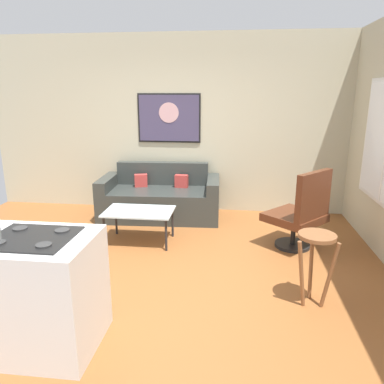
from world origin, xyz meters
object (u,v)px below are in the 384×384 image
Objects in this scene: wall_painting at (169,118)px; bar_stool at (316,250)px; couch at (160,199)px; armchair at (301,213)px; coffee_table at (139,213)px.

bar_stool is at bearing -56.37° from wall_painting.
bar_stool is (1.90, -2.29, 0.25)m from couch.
couch is 1.84× the size of armchair.
wall_painting is at bearing 84.66° from coffee_table.
couch reaches higher than coffee_table.
armchair is at bearing 86.62° from bar_stool.
armchair is (1.98, -1.02, 0.19)m from couch.
coffee_table is 0.87× the size of wall_painting.
bar_stool reaches higher than coffee_table.
couch is at bearing 129.69° from bar_stool.
bar_stool is (1.97, -1.25, 0.15)m from coffee_table.
bar_stool is (-0.08, -1.27, 0.06)m from armchair.
wall_painting is (-1.90, 1.48, 1.03)m from armchair.
armchair is 1.28m from bar_stool.
coffee_table is at bearing -93.51° from couch.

